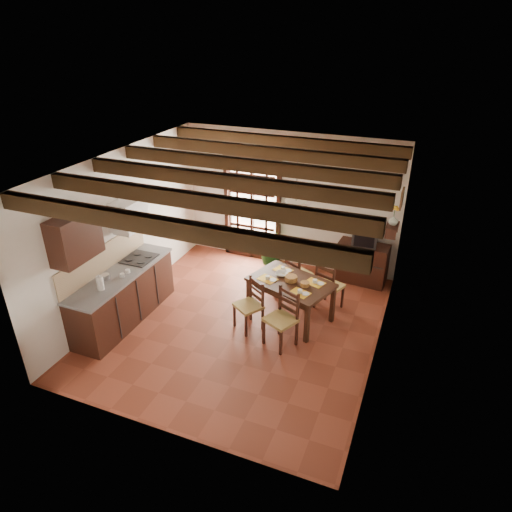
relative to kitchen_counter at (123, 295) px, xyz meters
The scene contains 25 objects.
ground_plane 2.10m from the kitchen_counter, 17.06° to the left, with size 5.00×5.00×0.00m, color brown.
room_shell 2.45m from the kitchen_counter, 17.06° to the left, with size 4.52×5.02×2.81m.
ceiling_beams 3.02m from the kitchen_counter, 17.06° to the left, with size 4.50×4.34×0.20m.
french_door 3.33m from the kitchen_counter, 69.23° to the left, with size 1.26×0.11×2.32m.
kitchen_counter is the anchor object (origin of this frame).
upper_cabinet 1.55m from the kitchen_counter, 99.72° to the right, with size 0.35×0.80×0.70m, color black.
range_hood 1.38m from the kitchen_counter, 99.79° to the left, with size 0.38×0.60×0.54m.
counter_items 0.49m from the kitchen_counter, 89.91° to the left, with size 0.50×1.43×0.25m.
dining_table 2.88m from the kitchen_counter, 22.46° to the left, with size 1.57×1.27×0.74m.
chair_near_left 2.19m from the kitchen_counter, 14.64° to the left, with size 0.56×0.56×0.90m.
chair_near_right 2.78m from the kitchen_counter, ahead, with size 0.58×0.57×0.96m.
chair_far_left 3.18m from the kitchen_counter, 36.11° to the left, with size 0.56×0.55×0.91m.
chair_far_right 3.61m from the kitchen_counter, 27.14° to the left, with size 0.55×0.53×0.92m.
table_setting 2.89m from the kitchen_counter, 22.46° to the left, with size 0.99×0.66×0.09m.
table_bowl 2.75m from the kitchen_counter, 26.61° to the left, with size 0.22×0.22×0.05m, color white.
sideboard 4.56m from the kitchen_counter, 38.24° to the left, with size 0.97×0.44×0.82m, color black.
crt_tv 4.59m from the kitchen_counter, 38.18° to the left, with size 0.49×0.46×0.40m.
fuse_box 4.80m from the kitchen_counter, 41.72° to the left, with size 0.25×0.03×0.32m, color white.
plant_pot 3.15m from the kitchen_counter, 55.00° to the left, with size 0.37×0.37×0.23m, color #913415.
potted_plant 3.13m from the kitchen_counter, 55.00° to the left, with size 1.80×1.54×2.01m, color #144C19.
wall_shelf 4.76m from the kitchen_counter, 28.25° to the left, with size 0.20×0.42×0.20m.
shelf_vase 4.80m from the kitchen_counter, 28.25° to the left, with size 0.15×0.15×0.15m, color #B2BFB2.
shelf_flowers 4.85m from the kitchen_counter, 28.25° to the left, with size 0.14×0.14×0.36m.
framed_picture 4.98m from the kitchen_counter, 27.77° to the left, with size 0.03×0.32×0.32m.
pendant_lamp 3.33m from the kitchen_counter, 24.28° to the left, with size 0.36×0.36×0.84m.
Camera 1 is at (2.63, -5.93, 4.66)m, focal length 32.00 mm.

